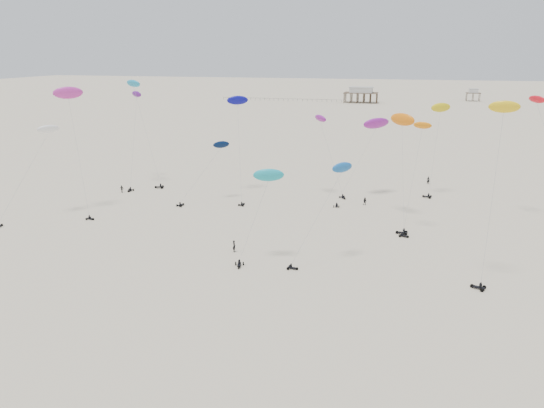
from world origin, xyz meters
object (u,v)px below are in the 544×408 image
(pavilion_small, at_px, (473,96))
(spectator_0, at_px, (234,252))
(pavilion_main, at_px, (361,96))
(rig_0, at_px, (134,124))
(rig_3, at_px, (326,137))

(pavilion_small, bearing_deg, spectator_0, -102.33)
(pavilion_main, height_order, rig_0, rig_0)
(pavilion_small, height_order, rig_0, rig_0)
(rig_3, relative_size, spectator_0, 7.96)
(rig_0, bearing_deg, pavilion_small, -111.53)
(pavilion_small, xyz_separation_m, rig_0, (-103.42, -257.72, 10.90))
(pavilion_small, distance_m, rig_3, 264.80)
(pavilion_small, xyz_separation_m, rig_3, (-56.45, -258.53, 9.84))
(spectator_0, bearing_deg, rig_0, 10.41)
(pavilion_main, xyz_separation_m, pavilion_small, (70.00, 30.00, -0.74))
(pavilion_small, relative_size, rig_3, 0.49)
(rig_3, height_order, spectator_0, rig_3)
(rig_0, distance_m, spectator_0, 57.01)
(rig_0, bearing_deg, rig_3, 179.35)
(pavilion_main, height_order, spectator_0, pavilion_main)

